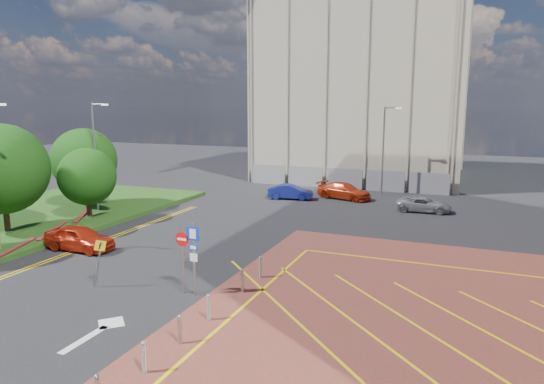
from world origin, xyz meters
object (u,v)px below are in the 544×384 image
Objects in this scene: sign_cluster at (190,251)px; car_silver_back at (424,205)px; tree_b at (2,169)px; tree_d at (84,161)px; lamp_back at (384,147)px; tree_c at (87,177)px; car_red_left at (79,238)px; car_blue_back at (291,192)px; car_red_back at (344,191)px; lamp_left_far at (96,153)px; warning_sign at (99,258)px.

sign_cluster is 0.79× the size of car_silver_back.
tree_b is 1.65× the size of car_silver_back.
lamp_back is (20.58, 15.00, 0.49)m from tree_d.
tree_c is (2.00, 5.00, -1.04)m from tree_b.
car_red_left is at bearing -118.87° from lamp_back.
car_red_back is (4.31, 1.90, 0.07)m from car_blue_back.
lamp_left_far is 1.00× the size of lamp_back.
tree_b is 1.62× the size of car_red_left.
car_silver_back is (7.91, 21.09, -1.39)m from sign_cluster.
car_red_back is (-2.82, -3.07, -3.65)m from lamp_back.
tree_c is 4.30m from tree_d.
lamp_left_far reaches higher than car_silver_back.
car_silver_back is at bearing 20.17° from tree_d.
warning_sign reaches higher than car_red_left.
lamp_left_far is (2.08, -1.00, 0.79)m from tree_d.
warning_sign is at bearing -48.42° from lamp_left_far.
lamp_back is 3.56× the size of warning_sign.
car_red_left is (-5.15, 4.19, -0.72)m from warning_sign.
lamp_left_far is (1.08, 7.00, 0.42)m from tree_b.
tree_c is 0.61× the size of lamp_left_far.
sign_cluster is 22.57m from car_silver_back.
car_blue_back is at bearing 51.25° from tree_c.
tree_b is at bearing -82.87° from tree_d.
car_red_back is (10.26, 20.65, -0.00)m from car_red_left.
sign_cluster is at bearing 12.25° from warning_sign.
tree_b reaches higher than sign_cluster.
sign_cluster reaches higher than car_red_back.
tree_b is 7.43m from car_red_left.
tree_c reaches higher than car_blue_back.
warning_sign is 25.09m from car_silver_back.
tree_d is 2.70× the size of warning_sign.
lamp_left_far is 2.50× the size of sign_cluster.
lamp_left_far is at bearing 114.71° from tree_c.
lamp_left_far is at bearing -25.68° from tree_d.
warning_sign reaches higher than car_blue_back.
sign_cluster is 9.94m from car_red_left.
sign_cluster is at bearing -109.53° from car_red_left.
lamp_left_far is 2.06× the size of car_blue_back.
tree_c is 24.97m from car_silver_back.
tree_d is 1.25× the size of car_red_back.
car_silver_back is at bearing 35.77° from tree_b.
tree_c reaches higher than car_silver_back.
warning_sign is 25.37m from car_red_back.
car_red_left is 23.06m from car_red_back.
car_silver_back is at bearing -44.05° from car_red_left.
car_red_left is at bearing 168.93° from car_red_back.
lamp_back is 2.06× the size of car_blue_back.
warning_sign is at bearing -105.86° from lamp_back.
lamp_back is 29.17m from warning_sign.
car_red_back reaches higher than car_blue_back.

